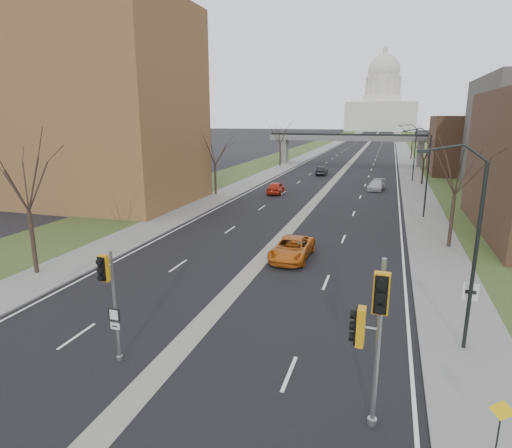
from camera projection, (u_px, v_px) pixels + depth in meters
The scene contains 28 objects.
ground at pixel (150, 381), 16.36m from camera, with size 700.00×700.00×0.00m, color black.
road_surface at pixel (367, 145), 155.32m from camera, with size 20.00×600.00×0.01m, color black.
median_strip at pixel (367, 145), 155.32m from camera, with size 1.20×600.00×0.02m, color gray.
sidewalk_right at pixel (402, 145), 151.85m from camera, with size 4.00×600.00×0.12m, color gray.
sidewalk_left at pixel (334, 144), 158.75m from camera, with size 4.00×600.00×0.12m, color gray.
grass_verge_right at pixel (420, 146), 150.13m from camera, with size 8.00×600.00×0.10m, color #31401D.
grass_verge_left at pixel (318, 144), 160.48m from camera, with size 8.00×600.00×0.10m, color #31401D.
apartment_building at pixel (82, 106), 48.95m from camera, with size 25.00×16.00×22.00m, color brown.
commercial_block_far at pixel (474, 146), 73.67m from camera, with size 14.00×14.00×10.00m, color #4B3423.
pedestrian_bridge at pixel (350, 141), 89.29m from camera, with size 34.00×3.00×6.45m.
capitol at pixel (382, 104), 308.28m from camera, with size 48.00×42.00×55.75m.
streetlight_near at pixel (461, 190), 17.07m from camera, with size 2.61×0.20×8.70m.
streetlight_mid at pixel (421, 147), 41.15m from camera, with size 2.61×0.20×8.70m.
streetlight_far at pixel (410, 136), 65.24m from camera, with size 2.61×0.20×8.70m.
tree_left_a at pixel (24, 171), 25.89m from camera, with size 7.20×7.20×9.40m.
tree_left_b at pixel (215, 146), 53.78m from camera, with size 6.75×6.75×8.81m.
tree_left_c at pixel (280, 131), 85.08m from camera, with size 7.65×7.65×9.99m.
tree_right_a at pixel (458, 161), 31.39m from camera, with size 7.20×7.20×9.40m.
tree_right_b at pixel (425, 145), 62.16m from camera, with size 6.30×6.30×8.22m.
tree_right_c at pixel (413, 129), 98.92m from camera, with size 7.65×7.65×9.99m.
signal_pole_median at pixel (109, 288), 16.71m from camera, with size 0.55×0.77×4.74m.
signal_pole_right at pixel (372, 322), 13.00m from camera, with size 1.00×1.04×5.74m.
speed_limit_sign at pixel (469, 302), 18.34m from camera, with size 0.61×0.09×2.84m.
warning_sign at pixel (501, 418), 12.44m from camera, with size 0.70×0.14×1.80m.
car_left_near at pixel (276, 188), 56.16m from camera, with size 1.85×4.60×1.57m, color red.
car_left_far at pixel (322, 171), 74.20m from camera, with size 1.53×4.39×1.45m, color black.
car_right_near at pixel (292, 248), 30.31m from camera, with size 2.49×5.40×1.50m, color #BF5D14.
car_right_mid at pixel (376, 185), 58.86m from camera, with size 1.95×4.80×1.39m, color #AEAEB6.
Camera 1 is at (8.15, -12.56, 9.80)m, focal length 30.00 mm.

